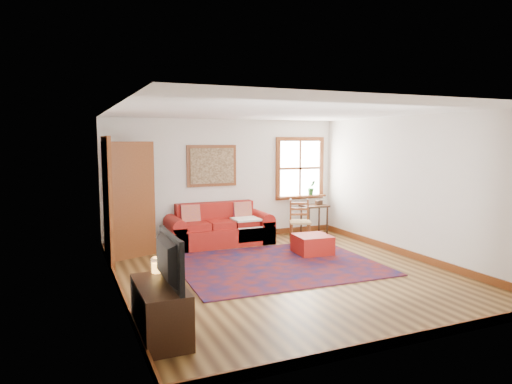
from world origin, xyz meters
name	(u,v)px	position (x,y,z in m)	size (l,w,h in m)	color
ground	(285,273)	(0.00, 0.00, 0.00)	(5.50, 5.50, 0.00)	#3F2611
room_envelope	(285,168)	(0.00, 0.02, 1.65)	(5.04, 5.54, 2.52)	silver
window	(301,174)	(1.78, 2.70, 1.31)	(1.18, 0.20, 1.38)	white
doorway	(122,199)	(-2.21, 1.78, 1.07)	(0.89, 1.08, 2.14)	black
framed_artwork	(212,166)	(-0.30, 2.71, 1.55)	(1.05, 0.07, 0.85)	brown
persian_rug	(277,265)	(0.10, 0.46, 0.01)	(3.22, 2.58, 0.02)	#5A120C
red_leather_sofa	(219,231)	(-0.28, 2.34, 0.27)	(2.08, 0.86, 0.81)	#A01A14
red_ottoman	(312,245)	(1.02, 0.89, 0.18)	(0.61, 0.61, 0.35)	#A01A14
side_table	(314,210)	(1.89, 2.31, 0.55)	(0.56, 0.42, 0.67)	black
ladder_back_chair	(300,220)	(1.23, 1.76, 0.47)	(0.53, 0.52, 0.88)	tan
media_cabinet	(160,311)	(-2.25, -1.54, 0.29)	(0.47, 1.04, 0.57)	black
television	(162,260)	(-2.23, -1.58, 0.84)	(0.95, 0.12, 0.55)	black
candle_hurricane	(156,266)	(-2.20, -1.12, 0.65)	(0.12, 0.12, 0.18)	silver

